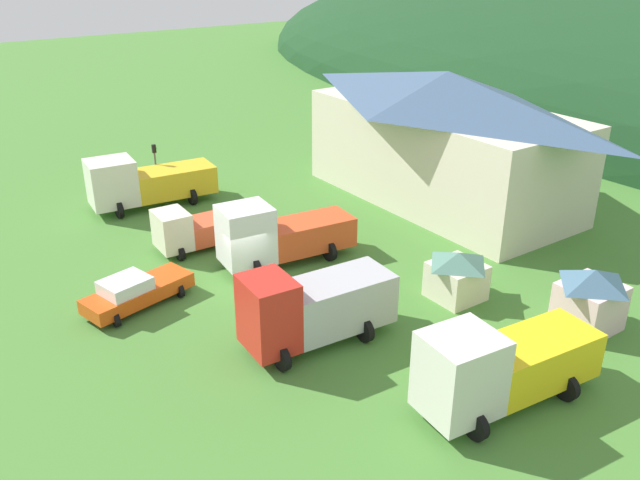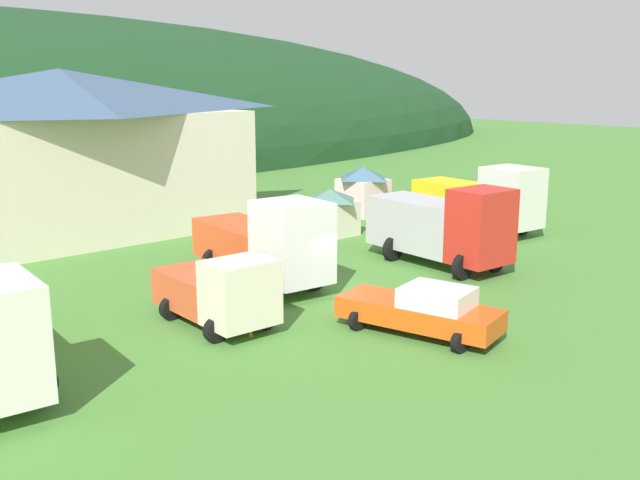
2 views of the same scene
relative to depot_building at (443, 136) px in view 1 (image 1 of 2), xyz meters
name	(u,v)px [view 1 (image 1 of 2)]	position (x,y,z in m)	size (l,w,h in m)	color
ground_plane	(248,284)	(3.21, -16.61, -4.42)	(200.00, 200.00, 0.00)	#477F33
depot_building	(443,136)	(0.00, 0.00, 0.00)	(19.52, 9.15, 8.58)	beige
play_shed_cream	(457,275)	(10.33, -8.91, -3.16)	(2.48, 2.51, 2.45)	beige
play_shed_pink	(590,298)	(15.70, -6.03, -2.91)	(2.53, 2.75, 2.93)	beige
heavy_rig_striped	(143,182)	(-10.10, -16.82, -2.69)	(3.81, 8.29, 3.47)	silver
light_truck_cream	(192,229)	(-2.21, -17.07, -3.19)	(2.78, 4.90, 2.51)	beige
heavy_rig_white	(276,234)	(2.09, -14.15, -2.67)	(3.59, 7.64, 3.63)	white
crane_truck_red	(312,306)	(9.64, -16.98, -2.59)	(3.47, 6.90, 3.68)	red
flatbed_truck_yellow	(499,366)	(17.12, -13.72, -2.63)	(3.60, 7.74, 3.64)	silver
service_pickup_orange	(135,291)	(2.20, -22.11, -3.59)	(3.13, 5.63, 1.66)	#E14E14
traffic_light_west	(156,165)	(-11.31, -15.42, -2.13)	(0.20, 0.32, 3.69)	#4C4C51
traffic_cone_near_pickup	(170,294)	(1.95, -20.32, -4.42)	(0.36, 0.36, 0.58)	orange
traffic_cone_mid_row	(171,256)	(-2.07, -18.51, -4.42)	(0.36, 0.36, 0.59)	orange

